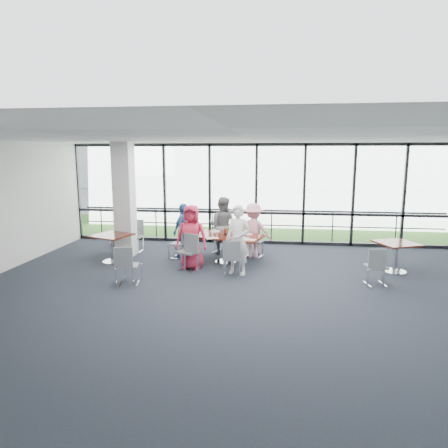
# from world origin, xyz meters

# --- Properties ---
(floor) EXTENTS (12.00, 10.00, 0.02)m
(floor) POSITION_xyz_m (0.00, 0.00, -0.01)
(floor) COLOR #212430
(floor) RESTS_ON ground
(ceiling) EXTENTS (12.00, 10.00, 0.04)m
(ceiling) POSITION_xyz_m (0.00, 0.00, 3.20)
(ceiling) COLOR white
(ceiling) RESTS_ON ground
(wall_front) EXTENTS (12.00, 0.10, 3.20)m
(wall_front) POSITION_xyz_m (0.00, -5.00, 1.60)
(wall_front) COLOR silver
(wall_front) RESTS_ON ground
(curtain_wall_back) EXTENTS (12.00, 0.10, 3.20)m
(curtain_wall_back) POSITION_xyz_m (0.00, 5.00, 1.60)
(curtain_wall_back) COLOR white
(curtain_wall_back) RESTS_ON ground
(structural_column) EXTENTS (0.50, 0.50, 3.20)m
(structural_column) POSITION_xyz_m (-3.60, 3.00, 1.60)
(structural_column) COLOR silver
(structural_column) RESTS_ON ground
(apron) EXTENTS (80.00, 70.00, 0.02)m
(apron) POSITION_xyz_m (0.00, 10.00, -0.02)
(apron) COLOR gray
(apron) RESTS_ON ground
(grass_strip) EXTENTS (80.00, 5.00, 0.01)m
(grass_strip) POSITION_xyz_m (0.00, 8.00, 0.01)
(grass_strip) COLOR #2B5C1F
(grass_strip) RESTS_ON ground
(hangar_main) EXTENTS (24.00, 10.00, 6.00)m
(hangar_main) POSITION_xyz_m (4.00, 32.00, 3.00)
(hangar_main) COLOR #B8BCBF
(hangar_main) RESTS_ON ground
(hangar_aux) EXTENTS (10.00, 6.00, 4.00)m
(hangar_aux) POSITION_xyz_m (-18.00, 28.00, 2.00)
(hangar_aux) COLOR #B8BCBF
(hangar_aux) RESTS_ON ground
(guard_rail) EXTENTS (12.00, 0.06, 0.06)m
(guard_rail) POSITION_xyz_m (0.00, 5.60, 0.50)
(guard_rail) COLOR #2D2D33
(guard_rail) RESTS_ON ground
(main_table) EXTENTS (2.17, 1.55, 0.75)m
(main_table) POSITION_xyz_m (-0.68, 2.56, 0.63)
(main_table) COLOR #360F0A
(main_table) RESTS_ON ground
(side_table_left) EXTENTS (1.14, 1.14, 0.75)m
(side_table_left) POSITION_xyz_m (-3.70, 2.22, 0.64)
(side_table_left) COLOR #360F0A
(side_table_left) RESTS_ON ground
(side_table_right) EXTENTS (1.13, 1.13, 0.75)m
(side_table_right) POSITION_xyz_m (3.56, 2.22, 0.63)
(side_table_right) COLOR #360F0A
(side_table_right) RESTS_ON ground
(diner_near_left) EXTENTS (0.80, 0.53, 1.63)m
(diner_near_left) POSITION_xyz_m (-1.46, 1.90, 0.81)
(diner_near_left) COLOR #CA2744
(diner_near_left) RESTS_ON ground
(diner_near_right) EXTENTS (0.72, 0.61, 1.69)m
(diner_near_right) POSITION_xyz_m (-0.26, 1.57, 0.85)
(diner_near_right) COLOR white
(diner_near_right) RESTS_ON ground
(diner_far_left) EXTENTS (0.90, 0.66, 1.66)m
(diner_far_left) POSITION_xyz_m (-0.89, 3.49, 0.83)
(diner_far_left) COLOR slate
(diner_far_left) RESTS_ON ground
(diner_far_right) EXTENTS (1.01, 0.56, 1.53)m
(diner_far_right) POSITION_xyz_m (0.02, 3.20, 0.76)
(diner_far_right) COLOR pink
(diner_far_right) RESTS_ON ground
(diner_end) EXTENTS (0.83, 1.02, 1.53)m
(diner_end) POSITION_xyz_m (-1.88, 2.94, 0.77)
(diner_end) COLOR #3263A5
(diner_end) RESTS_ON ground
(chair_main_nl) EXTENTS (0.62, 0.62, 0.94)m
(chair_main_nl) POSITION_xyz_m (-1.49, 1.73, 0.47)
(chair_main_nl) COLOR slate
(chair_main_nl) RESTS_ON ground
(chair_main_nr) EXTENTS (0.44, 0.44, 0.87)m
(chair_main_nr) POSITION_xyz_m (-0.37, 1.40, 0.44)
(chair_main_nr) COLOR slate
(chair_main_nr) RESTS_ON ground
(chair_main_fl) EXTENTS (0.63, 0.63, 0.97)m
(chair_main_fl) POSITION_xyz_m (-0.90, 3.61, 0.49)
(chair_main_fl) COLOR slate
(chair_main_fl) RESTS_ON ground
(chair_main_fr) EXTENTS (0.54, 0.54, 0.88)m
(chair_main_fr) POSITION_xyz_m (0.06, 3.30, 0.44)
(chair_main_fr) COLOR slate
(chair_main_fr) RESTS_ON ground
(chair_main_end) EXTENTS (0.48, 0.48, 0.82)m
(chair_main_end) POSITION_xyz_m (-2.04, 2.85, 0.41)
(chair_main_end) COLOR slate
(chair_main_end) RESTS_ON ground
(chair_spare_la) EXTENTS (0.50, 0.50, 0.86)m
(chair_spare_la) POSITION_xyz_m (-2.59, 0.49, 0.43)
(chair_spare_la) COLOR slate
(chair_spare_la) RESTS_ON ground
(chair_spare_lb) EXTENTS (0.46, 0.46, 0.91)m
(chair_spare_lb) POSITION_xyz_m (-3.50, 3.40, 0.45)
(chair_spare_lb) COLOR slate
(chair_spare_lb) RESTS_ON ground
(chair_spare_r) EXTENTS (0.48, 0.48, 0.84)m
(chair_spare_r) POSITION_xyz_m (2.85, 1.16, 0.42)
(chair_spare_r) COLOR slate
(chair_spare_r) RESTS_ON ground
(plate_nl) EXTENTS (0.26, 0.26, 0.01)m
(plate_nl) POSITION_xyz_m (-1.33, 2.32, 0.76)
(plate_nl) COLOR white
(plate_nl) RESTS_ON main_table
(plate_nr) EXTENTS (0.28, 0.28, 0.01)m
(plate_nr) POSITION_xyz_m (-0.15, 2.12, 0.76)
(plate_nr) COLOR white
(plate_nr) RESTS_ON main_table
(plate_fl) EXTENTS (0.28, 0.28, 0.01)m
(plate_fl) POSITION_xyz_m (-1.03, 3.02, 0.76)
(plate_fl) COLOR white
(plate_fl) RESTS_ON main_table
(plate_fr) EXTENTS (0.23, 0.23, 0.01)m
(plate_fr) POSITION_xyz_m (-0.09, 2.70, 0.76)
(plate_fr) COLOR white
(plate_fr) RESTS_ON main_table
(plate_end) EXTENTS (0.27, 0.27, 0.01)m
(plate_end) POSITION_xyz_m (-1.43, 2.75, 0.76)
(plate_end) COLOR white
(plate_end) RESTS_ON main_table
(tumbler_a) EXTENTS (0.07, 0.07, 0.14)m
(tumbler_a) POSITION_xyz_m (-1.02, 2.46, 0.82)
(tumbler_a) COLOR white
(tumbler_a) RESTS_ON main_table
(tumbler_b) EXTENTS (0.07, 0.07, 0.14)m
(tumbler_b) POSITION_xyz_m (-0.43, 2.24, 0.82)
(tumbler_b) COLOR white
(tumbler_b) RESTS_ON main_table
(tumbler_c) EXTENTS (0.07, 0.07, 0.13)m
(tumbler_c) POSITION_xyz_m (-0.57, 2.77, 0.82)
(tumbler_c) COLOR white
(tumbler_c) RESTS_ON main_table
(tumbler_d) EXTENTS (0.06, 0.06, 0.13)m
(tumbler_d) POSITION_xyz_m (-1.35, 2.59, 0.81)
(tumbler_d) COLOR white
(tumbler_d) RESTS_ON main_table
(menu_a) EXTENTS (0.37, 0.31, 0.00)m
(menu_a) POSITION_xyz_m (-0.97, 2.13, 0.75)
(menu_a) COLOR silver
(menu_a) RESTS_ON main_table
(menu_b) EXTENTS (0.34, 0.27, 0.00)m
(menu_b) POSITION_xyz_m (-0.01, 2.06, 0.75)
(menu_b) COLOR silver
(menu_b) RESTS_ON main_table
(menu_c) EXTENTS (0.37, 0.35, 0.00)m
(menu_c) POSITION_xyz_m (-0.39, 2.91, 0.75)
(menu_c) COLOR silver
(menu_c) RESTS_ON main_table
(condiment_caddy) EXTENTS (0.10, 0.07, 0.04)m
(condiment_caddy) POSITION_xyz_m (-0.67, 2.58, 0.77)
(condiment_caddy) COLOR black
(condiment_caddy) RESTS_ON main_table
(ketchup_bottle) EXTENTS (0.06, 0.06, 0.18)m
(ketchup_bottle) POSITION_xyz_m (-0.69, 2.62, 0.84)
(ketchup_bottle) COLOR #9D1F08
(ketchup_bottle) RESTS_ON main_table
(green_bottle) EXTENTS (0.05, 0.05, 0.20)m
(green_bottle) POSITION_xyz_m (-0.60, 2.57, 0.85)
(green_bottle) COLOR #196C1A
(green_bottle) RESTS_ON main_table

